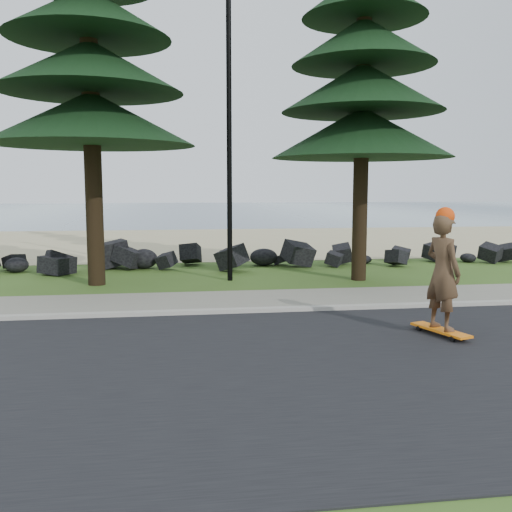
% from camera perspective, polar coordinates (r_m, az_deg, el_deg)
% --- Properties ---
extents(ground, '(160.00, 160.00, 0.00)m').
position_cam_1_polar(ground, '(12.42, -1.21, -4.82)').
color(ground, '#365219').
rests_on(ground, ground).
extents(road, '(160.00, 7.00, 0.02)m').
position_cam_1_polar(road, '(8.11, 2.64, -11.17)').
color(road, black).
rests_on(road, ground).
extents(kerb, '(160.00, 0.20, 0.10)m').
position_cam_1_polar(kerb, '(11.54, -0.68, -5.48)').
color(kerb, '#A5A195').
rests_on(kerb, ground).
extents(sidewalk, '(160.00, 2.00, 0.08)m').
position_cam_1_polar(sidewalk, '(12.61, -1.32, -4.46)').
color(sidewalk, slate).
rests_on(sidewalk, ground).
extents(beach_sand, '(160.00, 15.00, 0.01)m').
position_cam_1_polar(beach_sand, '(26.74, -4.92, 1.48)').
color(beach_sand, tan).
rests_on(beach_sand, ground).
extents(ocean, '(160.00, 58.00, 0.01)m').
position_cam_1_polar(ocean, '(63.14, -6.75, 4.58)').
color(ocean, '#334D62').
rests_on(ocean, ground).
extents(seawall_boulders, '(60.00, 2.40, 1.10)m').
position_cam_1_polar(seawall_boulders, '(17.92, -3.35, -1.21)').
color(seawall_boulders, black).
rests_on(seawall_boulders, ground).
extents(lamp_post, '(0.25, 0.14, 8.14)m').
position_cam_1_polar(lamp_post, '(15.43, -2.70, 12.89)').
color(lamp_post, black).
rests_on(lamp_post, ground).
extents(skateboarder, '(0.67, 1.20, 2.18)m').
position_cam_1_polar(skateboarder, '(10.07, 18.18, -1.61)').
color(skateboarder, orange).
rests_on(skateboarder, ground).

